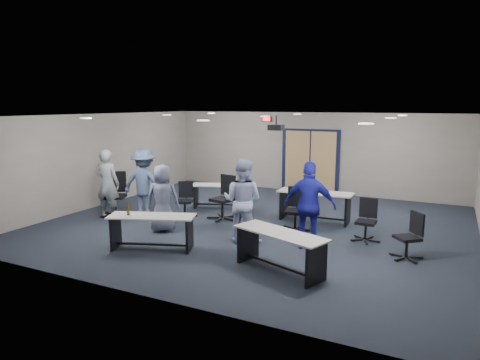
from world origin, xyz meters
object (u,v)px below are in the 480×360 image
at_px(chair_back_d, 366,221).
at_px(person_back, 144,183).
at_px(table_front_right, 280,245).
at_px(person_plaid, 163,198).
at_px(person_lightblue, 243,201).
at_px(chair_loose_right, 407,236).
at_px(person_navy, 310,206).
at_px(table_back_left, 221,192).
at_px(table_back_right, 315,201).
at_px(table_front_left, 152,226).
at_px(chair_back_b, 222,198).
at_px(person_gray, 108,184).
at_px(chair_back_c, 295,210).
at_px(chair_back_a, 185,200).
at_px(chair_loose_left, 115,195).

height_order(chair_back_d, person_back, person_back).
relative_size(table_front_right, person_plaid, 1.19).
bearing_deg(person_lightblue, person_back, -15.98).
bearing_deg(chair_loose_right, person_navy, -123.58).
bearing_deg(table_back_left, table_back_right, -24.53).
relative_size(table_front_left, chair_back_b, 1.62).
height_order(chair_back_d, chair_loose_right, chair_back_d).
bearing_deg(person_plaid, person_navy, 163.19).
bearing_deg(chair_back_d, person_gray, -169.60).
bearing_deg(table_back_right, table_front_left, -125.43).
distance_m(person_navy, person_back, 4.69).
height_order(chair_back_c, person_back, person_back).
height_order(table_back_right, person_back, person_back).
height_order(person_gray, person_navy, same).
distance_m(table_front_right, person_lightblue, 1.85).
bearing_deg(chair_loose_right, chair_back_c, -148.87).
bearing_deg(chair_back_b, table_front_left, -81.52).
bearing_deg(table_back_left, chair_back_c, -45.40).
relative_size(table_front_right, chair_back_d, 2.03).
xyz_separation_m(table_back_left, chair_loose_right, (5.24, -2.09, -0.00)).
height_order(chair_back_a, person_navy, person_navy).
bearing_deg(person_back, table_back_right, -171.70).
relative_size(person_navy, person_back, 1.00).
xyz_separation_m(table_front_left, person_navy, (2.91, 1.47, 0.42)).
height_order(chair_back_b, person_navy, person_navy).
xyz_separation_m(table_back_left, person_plaid, (-0.11, -2.65, 0.33)).
bearing_deg(chair_back_b, chair_loose_left, -146.83).
relative_size(chair_loose_right, person_navy, 0.51).
xyz_separation_m(chair_loose_right, person_navy, (-1.89, -0.24, 0.45)).
relative_size(chair_back_c, person_gray, 0.56).
distance_m(table_back_left, chair_loose_right, 5.65).
height_order(person_gray, person_plaid, person_gray).
relative_size(chair_back_a, chair_loose_left, 0.78).
bearing_deg(person_lightblue, person_navy, -174.81).
distance_m(chair_back_c, person_back, 4.06).
bearing_deg(chair_back_d, table_front_right, -112.23).
bearing_deg(table_front_right, chair_loose_left, -177.27).
relative_size(table_back_right, chair_back_c, 1.85).
relative_size(table_front_left, chair_back_d, 1.99).
xyz_separation_m(chair_loose_right, person_plaid, (-5.35, -0.56, 0.33)).
height_order(table_back_right, chair_back_c, chair_back_c).
bearing_deg(table_back_right, person_navy, -78.37).
bearing_deg(chair_back_d, table_back_left, 164.56).
height_order(chair_back_a, chair_back_b, chair_back_b).
xyz_separation_m(table_back_right, chair_loose_left, (-4.92, -1.92, 0.07)).
relative_size(table_front_left, chair_loose_right, 2.01).
bearing_deg(person_navy, person_plaid, -2.96).
bearing_deg(chair_loose_right, person_lightblue, -123.01).
distance_m(table_back_right, person_back, 4.48).
xyz_separation_m(table_front_left, table_front_right, (2.81, 0.05, 0.00)).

